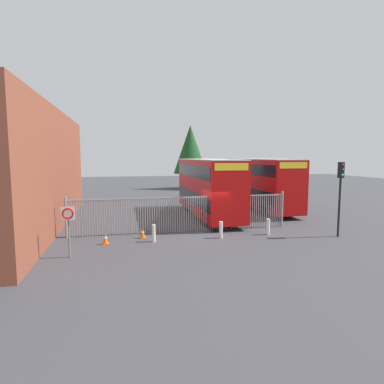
{
  "coord_description": "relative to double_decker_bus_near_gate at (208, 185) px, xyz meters",
  "views": [
    {
      "loc": [
        -5.1,
        -19.07,
        4.59
      ],
      "look_at": [
        0.0,
        4.0,
        2.0
      ],
      "focal_mm": 30.07,
      "sensor_mm": 36.0,
      "label": 1
    }
  ],
  "objects": [
    {
      "name": "double_decker_bus_behind_fence_left",
      "position": [
        5.39,
        2.29,
        0.0
      ],
      "size": [
        2.54,
        10.81,
        4.42
      ],
      "color": "#B70C0C",
      "rests_on": "ground"
    },
    {
      "name": "tree_tall_back",
      "position": [
        3.3,
        21.62,
        3.22
      ],
      "size": [
        4.8,
        4.8,
        9.08
      ],
      "color": "#4C3823",
      "rests_on": "ground"
    },
    {
      "name": "speed_limit_sign_post",
      "position": [
        -8.85,
        -8.5,
        -0.65
      ],
      "size": [
        0.6,
        0.14,
        2.4
      ],
      "color": "slate",
      "rests_on": "ground"
    },
    {
      "name": "traffic_cone_mid_forecourt",
      "position": [
        -7.36,
        -6.51,
        -2.13
      ],
      "size": [
        0.34,
        0.34,
        0.59
      ],
      "color": "orange",
      "rests_on": "ground"
    },
    {
      "name": "traffic_light_kerbside",
      "position": [
        5.71,
        -7.72,
        0.56
      ],
      "size": [
        0.28,
        0.33,
        4.3
      ],
      "color": "black",
      "rests_on": "ground"
    },
    {
      "name": "bollard_center_front",
      "position": [
        -1.01,
        -6.57,
        -1.95
      ],
      "size": [
        0.2,
        0.2,
        0.95
      ],
      "primitive_type": "cylinder",
      "color": "silver",
      "rests_on": "ground"
    },
    {
      "name": "traffic_cone_by_gate",
      "position": [
        -5.35,
        -5.65,
        -2.13
      ],
      "size": [
        0.34,
        0.34,
        0.59
      ],
      "color": "orange",
      "rests_on": "ground"
    },
    {
      "name": "bollard_near_left",
      "position": [
        -4.82,
        -6.57,
        -1.95
      ],
      "size": [
        0.2,
        0.2,
        0.95
      ],
      "primitive_type": "cylinder",
      "color": "silver",
      "rests_on": "ground"
    },
    {
      "name": "bollard_near_right",
      "position": [
        1.97,
        -6.4,
        -1.95
      ],
      "size": [
        0.2,
        0.2,
        0.95
      ],
      "primitive_type": "cylinder",
      "color": "silver",
      "rests_on": "ground"
    },
    {
      "name": "ground_plane",
      "position": [
        -1.36,
        3.41,
        -2.42
      ],
      "size": [
        100.0,
        100.0,
        0.0
      ],
      "primitive_type": "plane",
      "color": "#3D3D42"
    },
    {
      "name": "palisade_fence",
      "position": [
        -2.89,
        -4.59,
        -1.24
      ],
      "size": [
        13.54,
        0.14,
        2.35
      ],
      "color": "gray",
      "rests_on": "ground"
    },
    {
      "name": "double_decker_bus_near_gate",
      "position": [
        0.0,
        0.0,
        0.0
      ],
      "size": [
        2.54,
        10.81,
        4.42
      ],
      "color": "#B70C0C",
      "rests_on": "ground"
    }
  ]
}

